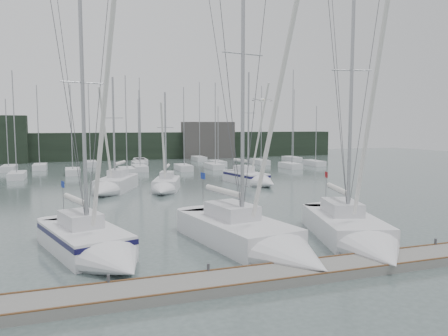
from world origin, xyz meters
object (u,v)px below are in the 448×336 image
at_px(sailboat_mid_b, 111,187).
at_px(buoy_b, 219,204).
at_px(sailboat_near_left, 97,247).
at_px(sailboat_near_right, 358,237).
at_px(sailboat_mid_c, 165,187).
at_px(sailboat_near_center, 262,242).
at_px(sailboat_mid_d, 253,179).
at_px(buoy_c, 65,219).

xyz_separation_m(sailboat_mid_b, buoy_b, (7.79, -8.82, -0.60)).
relative_size(sailboat_near_left, sailboat_near_right, 0.90).
bearing_deg(buoy_b, sailboat_near_right, -79.43).
bearing_deg(sailboat_near_right, sailboat_mid_c, 120.63).
relative_size(sailboat_near_center, sailboat_mid_d, 1.33).
distance_m(sailboat_near_center, sailboat_mid_c, 21.50).
bearing_deg(sailboat_mid_b, buoy_b, -25.07).
relative_size(sailboat_near_left, sailboat_mid_b, 1.21).
relative_size(sailboat_mid_c, buoy_b, 19.51).
relative_size(sailboat_near_right, buoy_c, 26.28).
height_order(sailboat_mid_d, buoy_c, sailboat_mid_d).
height_order(sailboat_mid_c, buoy_b, sailboat_mid_c).
height_order(sailboat_mid_c, buoy_c, sailboat_mid_c).
height_order(sailboat_near_center, sailboat_near_right, sailboat_near_center).
xyz_separation_m(sailboat_near_left, buoy_b, (10.28, 12.26, -0.61)).
bearing_deg(sailboat_near_right, sailboat_mid_b, 130.53).
bearing_deg(buoy_c, sailboat_mid_b, 69.85).
xyz_separation_m(sailboat_near_right, sailboat_mid_c, (-5.62, 22.12, -0.06)).
distance_m(sailboat_near_center, buoy_c, 15.10).
relative_size(sailboat_near_center, sailboat_mid_b, 1.45).
xyz_separation_m(sailboat_near_left, buoy_c, (-1.54, 10.11, -0.61)).
xyz_separation_m(sailboat_mid_b, sailboat_mid_d, (14.97, 0.73, 0.01)).
xyz_separation_m(sailboat_near_left, sailboat_mid_c, (7.39, 19.76, -0.07)).
height_order(sailboat_near_right, sailboat_mid_b, sailboat_near_right).
xyz_separation_m(sailboat_mid_d, buoy_c, (-19.00, -11.71, -0.61)).
bearing_deg(sailboat_mid_d, sailboat_near_left, -138.27).
xyz_separation_m(sailboat_near_right, buoy_c, (-14.55, 12.47, -0.60)).
xyz_separation_m(buoy_b, buoy_c, (-11.82, -2.16, 0.00)).
height_order(sailboat_mid_b, buoy_b, sailboat_mid_b).
bearing_deg(sailboat_mid_c, sailboat_near_center, -70.28).
bearing_deg(sailboat_near_left, sailboat_mid_d, 34.40).
bearing_deg(sailboat_mid_c, sailboat_mid_b, -176.52).
distance_m(sailboat_near_right, sailboat_mid_b, 25.70).
height_order(sailboat_near_right, sailboat_mid_c, sailboat_near_right).
height_order(sailboat_near_left, sailboat_mid_d, sailboat_near_left).
bearing_deg(sailboat_mid_d, buoy_b, -136.53).
height_order(sailboat_near_center, sailboat_mid_b, sailboat_near_center).
bearing_deg(buoy_b, sailboat_mid_b, 131.47).
relative_size(sailboat_mid_b, sailboat_mid_d, 0.91).
distance_m(sailboat_near_center, sailboat_mid_d, 25.46).
bearing_deg(buoy_c, sailboat_mid_d, 31.64).
bearing_deg(sailboat_near_center, sailboat_mid_c, 80.59).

